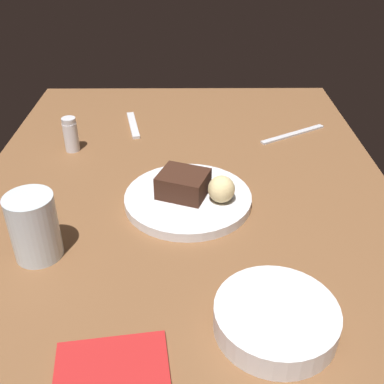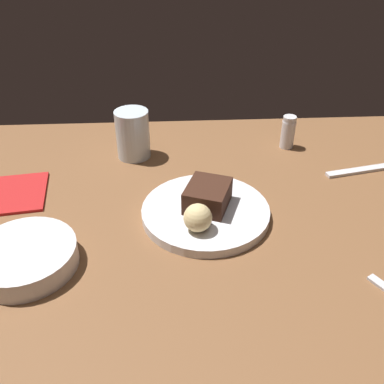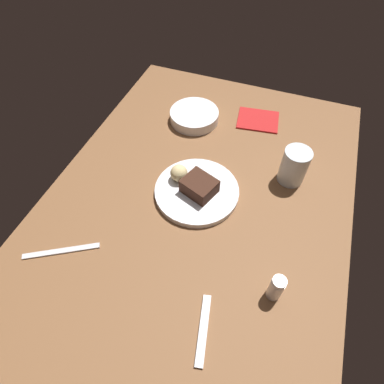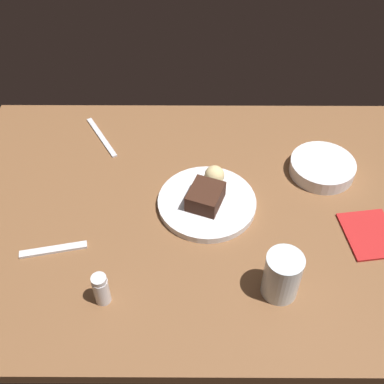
% 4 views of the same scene
% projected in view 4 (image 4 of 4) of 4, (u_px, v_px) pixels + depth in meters
% --- Properties ---
extents(dining_table, '(1.20, 0.84, 0.03)m').
position_uv_depth(dining_table, '(198.00, 212.00, 1.18)').
color(dining_table, brown).
rests_on(dining_table, ground).
extents(dessert_plate, '(0.24, 0.24, 0.02)m').
position_uv_depth(dessert_plate, '(207.00, 203.00, 1.17)').
color(dessert_plate, silver).
rests_on(dessert_plate, dining_table).
extents(chocolate_cake_slice, '(0.10, 0.11, 0.04)m').
position_uv_depth(chocolate_cake_slice, '(205.00, 196.00, 1.14)').
color(chocolate_cake_slice, '#381E14').
rests_on(chocolate_cake_slice, dessert_plate).
extents(bread_roll, '(0.05, 0.05, 0.05)m').
position_uv_depth(bread_roll, '(214.00, 175.00, 1.19)').
color(bread_roll, '#DBC184').
rests_on(bread_roll, dessert_plate).
extents(salt_shaker, '(0.03, 0.03, 0.08)m').
position_uv_depth(salt_shaker, '(101.00, 289.00, 0.96)').
color(salt_shaker, silver).
rests_on(salt_shaker, dining_table).
extents(water_glass, '(0.08, 0.08, 0.11)m').
position_uv_depth(water_glass, '(282.00, 275.00, 0.97)').
color(water_glass, silver).
rests_on(water_glass, dining_table).
extents(side_bowl, '(0.17, 0.17, 0.04)m').
position_uv_depth(side_bowl, '(322.00, 167.00, 1.24)').
color(side_bowl, silver).
rests_on(side_bowl, dining_table).
extents(dessert_spoon, '(0.15, 0.05, 0.01)m').
position_uv_depth(dessert_spoon, '(54.00, 250.00, 1.08)').
color(dessert_spoon, silver).
rests_on(dessert_spoon, dining_table).
extents(butter_knife, '(0.11, 0.17, 0.01)m').
position_uv_depth(butter_knife, '(101.00, 137.00, 1.35)').
color(butter_knife, silver).
rests_on(butter_knife, dining_table).
extents(folded_napkin, '(0.13, 0.15, 0.01)m').
position_uv_depth(folded_napkin, '(370.00, 234.00, 1.11)').
color(folded_napkin, '#B21E1E').
rests_on(folded_napkin, dining_table).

